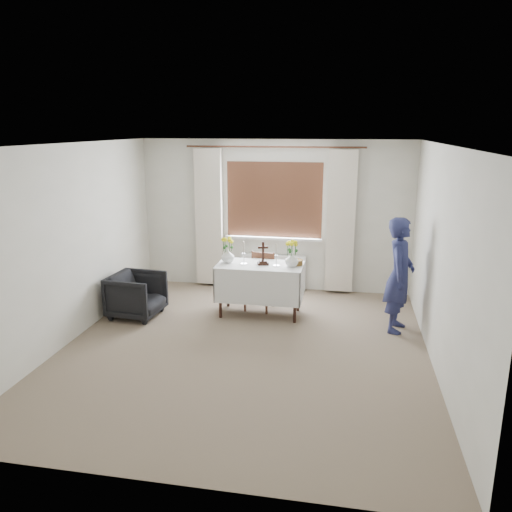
{
  "coord_description": "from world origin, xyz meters",
  "views": [
    {
      "loc": [
        1.19,
        -5.63,
        2.7
      ],
      "look_at": [
        -0.04,
        1.01,
        0.94
      ],
      "focal_mm": 35.0,
      "sensor_mm": 36.0,
      "label": 1
    }
  ],
  "objects": [
    {
      "name": "flower_vase_right",
      "position": [
        0.45,
        1.18,
        0.86
      ],
      "size": [
        0.23,
        0.23,
        0.2
      ],
      "primitive_type": "imported",
      "rotation": [
        0.0,
        0.0,
        0.19
      ],
      "color": "white",
      "rests_on": "altar_table"
    },
    {
      "name": "radiator",
      "position": [
        0.0,
        2.42,
        0.3
      ],
      "size": [
        1.1,
        0.1,
        0.6
      ],
      "primitive_type": "cube",
      "color": "silver",
      "rests_on": "ground"
    },
    {
      "name": "armchair",
      "position": [
        -1.76,
        0.8,
        0.32
      ],
      "size": [
        0.77,
        0.75,
        0.64
      ],
      "primitive_type": "imported",
      "rotation": [
        0.0,
        0.0,
        1.48
      ],
      "color": "black",
      "rests_on": "ground"
    },
    {
      "name": "wicker_basket",
      "position": [
        0.5,
        1.29,
        0.8
      ],
      "size": [
        0.25,
        0.25,
        0.08
      ],
      "primitive_type": "cylinder",
      "rotation": [
        0.0,
        0.0,
        0.33
      ],
      "color": "brown",
      "rests_on": "altar_table"
    },
    {
      "name": "candlestick_right",
      "position": [
        0.23,
        1.17,
        0.93
      ],
      "size": [
        0.11,
        0.11,
        0.33
      ],
      "primitive_type": null,
      "rotation": [
        0.0,
        0.0,
        0.18
      ],
      "color": "silver",
      "rests_on": "altar_table"
    },
    {
      "name": "candlestick_left",
      "position": [
        -0.25,
        1.18,
        0.93
      ],
      "size": [
        0.12,
        0.12,
        0.33
      ],
      "primitive_type": null,
      "rotation": [
        0.0,
        0.0,
        -0.34
      ],
      "color": "silver",
      "rests_on": "altar_table"
    },
    {
      "name": "wooden_chair",
      "position": [
        -0.06,
        1.42,
        0.43
      ],
      "size": [
        0.45,
        0.45,
        0.86
      ],
      "primitive_type": null,
      "rotation": [
        0.0,
        0.0,
        -0.15
      ],
      "color": "brown",
      "rests_on": "ground"
    },
    {
      "name": "ground",
      "position": [
        0.0,
        0.0,
        0.0
      ],
      "size": [
        5.0,
        5.0,
        0.0
      ],
      "primitive_type": "plane",
      "color": "gray",
      "rests_on": "ground"
    },
    {
      "name": "person",
      "position": [
        1.92,
        0.97,
        0.78
      ],
      "size": [
        0.49,
        0.64,
        1.56
      ],
      "primitive_type": "imported",
      "rotation": [
        0.0,
        0.0,
        1.35
      ],
      "color": "navy",
      "rests_on": "ground"
    },
    {
      "name": "wooden_cross",
      "position": [
        0.03,
        1.21,
        0.93
      ],
      "size": [
        0.18,
        0.15,
        0.34
      ],
      "primitive_type": null,
      "rotation": [
        0.0,
        0.0,
        0.29
      ],
      "color": "black",
      "rests_on": "altar_table"
    },
    {
      "name": "altar_table",
      "position": [
        -0.01,
        1.21,
        0.38
      ],
      "size": [
        1.24,
        0.64,
        0.76
      ],
      "primitive_type": "cube",
      "color": "white",
      "rests_on": "ground"
    },
    {
      "name": "flower_vase_left",
      "position": [
        -0.5,
        1.23,
        0.86
      ],
      "size": [
        0.2,
        0.2,
        0.2
      ],
      "primitive_type": "imported",
      "rotation": [
        0.0,
        0.0,
        -0.05
      ],
      "color": "white",
      "rests_on": "altar_table"
    }
  ]
}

